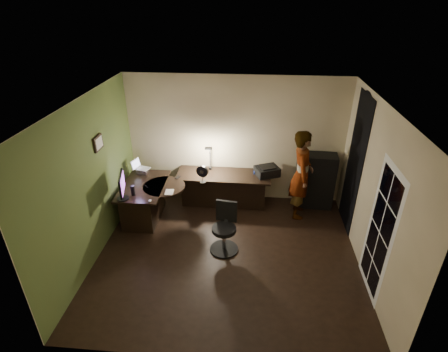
# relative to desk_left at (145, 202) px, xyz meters

# --- Properties ---
(floor) EXTENTS (4.50, 4.00, 0.01)m
(floor) POSITION_rel_desk_left_xyz_m (1.72, -0.98, -0.39)
(floor) COLOR black
(floor) RESTS_ON ground
(ceiling) EXTENTS (4.50, 4.00, 0.01)m
(ceiling) POSITION_rel_desk_left_xyz_m (1.72, -0.98, 2.32)
(ceiling) COLOR silver
(ceiling) RESTS_ON floor
(wall_back) EXTENTS (4.50, 0.01, 2.70)m
(wall_back) POSITION_rel_desk_left_xyz_m (1.72, 1.02, 0.97)
(wall_back) COLOR #C0B08B
(wall_back) RESTS_ON floor
(wall_front) EXTENTS (4.50, 0.01, 2.70)m
(wall_front) POSITION_rel_desk_left_xyz_m (1.72, -2.99, 0.97)
(wall_front) COLOR #C0B08B
(wall_front) RESTS_ON floor
(wall_left) EXTENTS (0.01, 4.00, 2.70)m
(wall_left) POSITION_rel_desk_left_xyz_m (-0.54, -0.98, 0.97)
(wall_left) COLOR #C0B08B
(wall_left) RESTS_ON floor
(wall_right) EXTENTS (0.01, 4.00, 2.70)m
(wall_right) POSITION_rel_desk_left_xyz_m (3.97, -0.98, 0.97)
(wall_right) COLOR #C0B08B
(wall_right) RESTS_ON floor
(green_wall_overlay) EXTENTS (0.00, 4.00, 2.70)m
(green_wall_overlay) POSITION_rel_desk_left_xyz_m (-0.52, -0.98, 0.97)
(green_wall_overlay) COLOR #4D612C
(green_wall_overlay) RESTS_ON floor
(arched_doorway) EXTENTS (0.01, 0.90, 2.60)m
(arched_doorway) POSITION_rel_desk_left_xyz_m (3.96, 0.17, 0.92)
(arched_doorway) COLOR black
(arched_doorway) RESTS_ON floor
(french_door) EXTENTS (0.02, 0.92, 2.10)m
(french_door) POSITION_rel_desk_left_xyz_m (3.96, -1.53, 0.67)
(french_door) COLOR white
(french_door) RESTS_ON floor
(framed_picture) EXTENTS (0.04, 0.30, 0.25)m
(framed_picture) POSITION_rel_desk_left_xyz_m (-0.50, -0.53, 1.47)
(framed_picture) COLOR black
(framed_picture) RESTS_ON wall_left
(desk_left) EXTENTS (0.84, 1.34, 0.76)m
(desk_left) POSITION_rel_desk_left_xyz_m (0.00, 0.00, 0.00)
(desk_left) COLOR black
(desk_left) RESTS_ON floor
(desk_right) EXTENTS (1.95, 0.70, 0.73)m
(desk_right) POSITION_rel_desk_left_xyz_m (1.51, 0.65, -0.02)
(desk_right) COLOR black
(desk_right) RESTS_ON floor
(cabinet) EXTENTS (0.81, 0.43, 1.18)m
(cabinet) POSITION_rel_desk_left_xyz_m (3.41, 0.80, 0.21)
(cabinet) COLOR black
(cabinet) RESTS_ON floor
(laptop_stand) EXTENTS (0.24, 0.20, 0.09)m
(laptop_stand) POSITION_rel_desk_left_xyz_m (-0.15, 0.49, 0.44)
(laptop_stand) COLOR silver
(laptop_stand) RESTS_ON desk_left
(laptop) EXTENTS (0.36, 0.34, 0.20)m
(laptop) POSITION_rel_desk_left_xyz_m (-0.15, 0.49, 0.58)
(laptop) COLOR silver
(laptop) RESTS_ON laptop_stand
(monitor) EXTENTS (0.24, 0.55, 0.36)m
(monitor) POSITION_rel_desk_left_xyz_m (-0.22, -0.54, 0.57)
(monitor) COLOR black
(monitor) RESTS_ON desk_left
(mouse) EXTENTS (0.06, 0.09, 0.03)m
(mouse) POSITION_rel_desk_left_xyz_m (0.30, -0.59, 0.40)
(mouse) COLOR silver
(mouse) RESTS_ON desk_left
(phone) EXTENTS (0.11, 0.14, 0.01)m
(phone) POSITION_rel_desk_left_xyz_m (0.61, 0.35, 0.39)
(phone) COLOR black
(phone) RESTS_ON desk_left
(pen) EXTENTS (0.10, 0.11, 0.01)m
(pen) POSITION_rel_desk_left_xyz_m (0.08, -0.07, 0.39)
(pen) COLOR black
(pen) RESTS_ON desk_left
(speaker) EXTENTS (0.08, 0.08, 0.19)m
(speaker) POSITION_rel_desk_left_xyz_m (-0.07, -0.39, 0.48)
(speaker) COLOR black
(speaker) RESTS_ON desk_left
(notepad) EXTENTS (0.17, 0.22, 0.01)m
(notepad) POSITION_rel_desk_left_xyz_m (0.57, -0.24, 0.39)
(notepad) COLOR silver
(notepad) RESTS_ON desk_left
(desk_fan) EXTENTS (0.27, 0.19, 0.37)m
(desk_fan) POSITION_rel_desk_left_xyz_m (1.12, 0.29, 0.52)
(desk_fan) COLOR black
(desk_fan) RESTS_ON desk_right
(headphones) EXTENTS (0.21, 0.10, 0.10)m
(headphones) POSITION_rel_desk_left_xyz_m (2.22, 0.73, 0.39)
(headphones) COLOR navy
(headphones) RESTS_ON desk_right
(printer) EXTENTS (0.57, 0.52, 0.21)m
(printer) POSITION_rel_desk_left_xyz_m (2.40, 0.71, 0.44)
(printer) COLOR black
(printer) RESTS_ON desk_right
(desk_lamp) EXTENTS (0.24, 0.33, 0.65)m
(desk_lamp) POSITION_rel_desk_left_xyz_m (1.21, 0.85, 0.66)
(desk_lamp) COLOR black
(desk_lamp) RESTS_ON desk_right
(office_chair) EXTENTS (0.57, 0.57, 0.90)m
(office_chair) POSITION_rel_desk_left_xyz_m (1.65, -0.86, 0.07)
(office_chair) COLOR black
(office_chair) RESTS_ON floor
(person) EXTENTS (0.47, 0.68, 1.83)m
(person) POSITION_rel_desk_left_xyz_m (3.06, 0.42, 0.53)
(person) COLOR #D8A88C
(person) RESTS_ON floor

